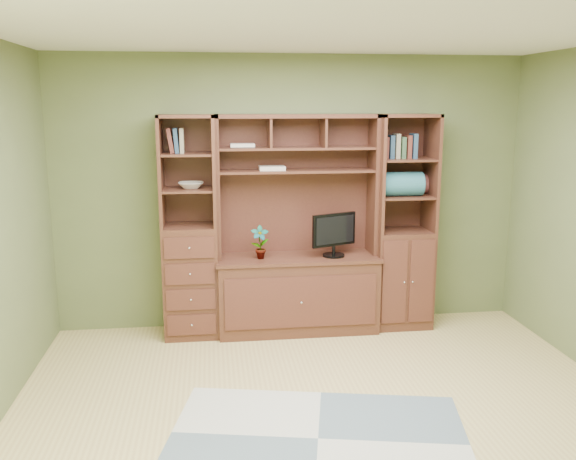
{
  "coord_description": "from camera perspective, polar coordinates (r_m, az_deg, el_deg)",
  "views": [
    {
      "loc": [
        -0.78,
        -3.78,
        2.14
      ],
      "look_at": [
        -0.14,
        1.2,
        1.1
      ],
      "focal_mm": 38.0,
      "sensor_mm": 36.0,
      "label": 1
    }
  ],
  "objects": [
    {
      "name": "left_tower",
      "position": [
        5.67,
        -9.21,
        0.21
      ],
      "size": [
        0.5,
        0.45,
        2.05
      ],
      "primitive_type": "cube",
      "color": "#482519",
      "rests_on": "ground"
    },
    {
      "name": "magazines",
      "position": [
        5.66,
        -1.51,
        5.82
      ],
      "size": [
        0.24,
        0.17,
        0.04
      ],
      "primitive_type": "cube",
      "color": "beige",
      "rests_on": "center_hutch"
    },
    {
      "name": "center_hutch",
      "position": [
        5.68,
        0.91,
        0.39
      ],
      "size": [
        1.54,
        0.53,
        2.05
      ],
      "primitive_type": "cube",
      "color": "#482519",
      "rests_on": "ground"
    },
    {
      "name": "room",
      "position": [
        3.95,
        4.22,
        -0.61
      ],
      "size": [
        4.6,
        4.1,
        2.64
      ],
      "color": "tan",
      "rests_on": "ground"
    },
    {
      "name": "blanket_red",
      "position": [
        5.99,
        11.24,
        4.24
      ],
      "size": [
        0.34,
        0.19,
        0.19
      ],
      "primitive_type": "cube",
      "color": "brown",
      "rests_on": "right_tower"
    },
    {
      "name": "right_tower",
      "position": [
        5.95,
        10.67,
        0.7
      ],
      "size": [
        0.55,
        0.45,
        2.05
      ],
      "primitive_type": "cube",
      "color": "#482519",
      "rests_on": "ground"
    },
    {
      "name": "rug",
      "position": [
        4.18,
        2.83,
        -18.98
      ],
      "size": [
        2.17,
        1.67,
        0.01
      ],
      "primitive_type": "cube",
      "rotation": [
        0.0,
        0.0,
        -0.21
      ],
      "color": "#929796",
      "rests_on": "ground"
    },
    {
      "name": "blanket_teal",
      "position": [
        5.83,
        10.55,
        4.25
      ],
      "size": [
        0.39,
        0.23,
        0.23
      ],
      "primitive_type": "cube",
      "color": "#285E6A",
      "rests_on": "right_tower"
    },
    {
      "name": "orchid",
      "position": [
        5.64,
        -2.64,
        -1.17
      ],
      "size": [
        0.16,
        0.11,
        0.31
      ],
      "primitive_type": "imported",
      "color": "#9D5535",
      "rests_on": "center_hutch"
    },
    {
      "name": "bowl",
      "position": [
        5.6,
        -9.07,
        4.16
      ],
      "size": [
        0.23,
        0.23,
        0.06
      ],
      "primitive_type": "imported",
      "color": "beige",
      "rests_on": "left_tower"
    },
    {
      "name": "monitor",
      "position": [
        5.71,
        4.33,
        0.29
      ],
      "size": [
        0.51,
        0.37,
        0.57
      ],
      "primitive_type": "cube",
      "rotation": [
        0.0,
        0.0,
        0.39
      ],
      "color": "black",
      "rests_on": "center_hutch"
    }
  ]
}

